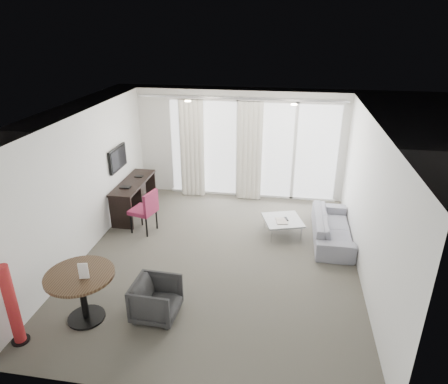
% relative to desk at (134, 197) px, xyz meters
% --- Properties ---
extents(floor, '(5.00, 6.00, 0.00)m').
position_rel_desk_xyz_m(floor, '(2.22, -1.59, -0.38)').
color(floor, '#4D4A41').
rests_on(floor, ground).
extents(ceiling, '(5.00, 6.00, 0.00)m').
position_rel_desk_xyz_m(ceiling, '(2.22, -1.59, 2.22)').
color(ceiling, white).
rests_on(ceiling, ground).
extents(wall_left, '(0.00, 6.00, 2.60)m').
position_rel_desk_xyz_m(wall_left, '(-0.28, -1.59, 0.92)').
color(wall_left, silver).
rests_on(wall_left, ground).
extents(wall_right, '(0.00, 6.00, 2.60)m').
position_rel_desk_xyz_m(wall_right, '(4.72, -1.59, 0.92)').
color(wall_right, silver).
rests_on(wall_right, ground).
extents(wall_front, '(5.00, 0.00, 2.60)m').
position_rel_desk_xyz_m(wall_front, '(2.22, -4.59, 0.92)').
color(wall_front, silver).
rests_on(wall_front, ground).
extents(window_panel, '(4.00, 0.02, 2.38)m').
position_rel_desk_xyz_m(window_panel, '(2.52, 1.40, 0.82)').
color(window_panel, white).
rests_on(window_panel, ground).
extents(window_frame, '(4.10, 0.06, 2.44)m').
position_rel_desk_xyz_m(window_frame, '(2.52, 1.38, 0.82)').
color(window_frame, white).
rests_on(window_frame, ground).
extents(curtain_left, '(0.60, 0.20, 2.38)m').
position_rel_desk_xyz_m(curtain_left, '(1.07, 1.23, 0.82)').
color(curtain_left, silver).
rests_on(curtain_left, ground).
extents(curtain_right, '(0.60, 0.20, 2.38)m').
position_rel_desk_xyz_m(curtain_right, '(2.47, 1.23, 0.82)').
color(curtain_right, silver).
rests_on(curtain_right, ground).
extents(curtain_track, '(4.80, 0.04, 0.04)m').
position_rel_desk_xyz_m(curtain_track, '(2.22, 1.23, 2.07)').
color(curtain_track, '#B2B2B7').
rests_on(curtain_track, ceiling).
extents(downlight_a, '(0.12, 0.12, 0.02)m').
position_rel_desk_xyz_m(downlight_a, '(1.32, 0.01, 2.21)').
color(downlight_a, '#FFE0B2').
rests_on(downlight_a, ceiling).
extents(downlight_b, '(0.12, 0.12, 0.02)m').
position_rel_desk_xyz_m(downlight_b, '(3.42, 0.01, 2.21)').
color(downlight_b, '#FFE0B2').
rests_on(downlight_b, ceiling).
extents(desk, '(0.51, 1.63, 0.77)m').
position_rel_desk_xyz_m(desk, '(0.00, 0.00, 0.00)').
color(desk, black).
rests_on(desk, floor).
extents(tv, '(0.05, 0.80, 0.50)m').
position_rel_desk_xyz_m(tv, '(-0.23, -0.14, 0.97)').
color(tv, black).
rests_on(tv, wall_left).
extents(desk_chair, '(0.60, 0.58, 0.92)m').
position_rel_desk_xyz_m(desk_chair, '(0.50, -0.78, 0.08)').
color(desk_chair, maroon).
rests_on(desk_chair, floor).
extents(round_table, '(1.29, 1.29, 0.79)m').
position_rel_desk_xyz_m(round_table, '(0.56, -3.48, 0.01)').
color(round_table, '#3D2A19').
rests_on(round_table, floor).
extents(menu_card, '(0.13, 0.05, 0.24)m').
position_rel_desk_xyz_m(menu_card, '(0.68, -3.56, 0.34)').
color(menu_card, white).
rests_on(menu_card, round_table).
extents(red_lamp, '(0.25, 0.25, 1.23)m').
position_rel_desk_xyz_m(red_lamp, '(-0.13, -4.06, 0.23)').
color(red_lamp, '#A62123').
rests_on(red_lamp, floor).
extents(tub_armchair, '(0.69, 0.67, 0.60)m').
position_rel_desk_xyz_m(tub_armchair, '(1.58, -3.26, -0.08)').
color(tub_armchair, '#282829').
rests_on(tub_armchair, floor).
extents(coffee_table, '(0.92, 0.92, 0.33)m').
position_rel_desk_xyz_m(coffee_table, '(3.36, -0.44, -0.22)').
color(coffee_table, gray).
rests_on(coffee_table, floor).
extents(remote, '(0.09, 0.15, 0.02)m').
position_rel_desk_xyz_m(remote, '(3.43, -0.43, -0.02)').
color(remote, black).
rests_on(remote, coffee_table).
extents(magazine, '(0.27, 0.32, 0.02)m').
position_rel_desk_xyz_m(magazine, '(3.33, -0.53, -0.02)').
color(magazine, gray).
rests_on(magazine, coffee_table).
extents(sofa, '(0.72, 1.84, 0.54)m').
position_rel_desk_xyz_m(sofa, '(4.34, -0.51, -0.11)').
color(sofa, gray).
rests_on(sofa, floor).
extents(terrace_slab, '(5.60, 3.00, 0.12)m').
position_rel_desk_xyz_m(terrace_slab, '(2.52, 2.91, -0.44)').
color(terrace_slab, '#4D4D50').
rests_on(terrace_slab, ground).
extents(rattan_chair_a, '(0.75, 0.75, 0.91)m').
position_rel_desk_xyz_m(rattan_chair_a, '(3.41, 3.14, 0.07)').
color(rattan_chair_a, brown).
rests_on(rattan_chair_a, terrace_slab).
extents(rattan_chair_b, '(0.56, 0.56, 0.80)m').
position_rel_desk_xyz_m(rattan_chair_b, '(4.00, 2.86, 0.02)').
color(rattan_chair_b, brown).
rests_on(rattan_chair_b, terrace_slab).
extents(rattan_table, '(0.60, 0.60, 0.48)m').
position_rel_desk_xyz_m(rattan_table, '(3.54, 2.77, -0.14)').
color(rattan_table, brown).
rests_on(rattan_table, terrace_slab).
extents(balustrade, '(5.50, 0.06, 1.05)m').
position_rel_desk_xyz_m(balustrade, '(2.52, 4.36, 0.12)').
color(balustrade, '#B2B2B7').
rests_on(balustrade, terrace_slab).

